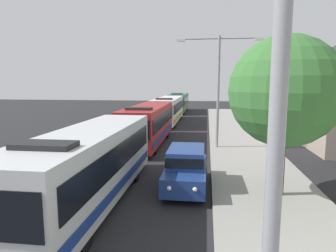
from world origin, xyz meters
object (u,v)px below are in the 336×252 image
at_px(bus_second_in_line, 148,123).
at_px(streetlamp_near, 282,39).
at_px(bus_fourth_in_line, 179,102).
at_px(white_suv, 186,166).
at_px(roadside_tree, 285,92).
at_px(bus_middle, 169,109).
at_px(streetlamp_mid, 218,80).
at_px(bus_lead, 90,163).

bearing_deg(bus_second_in_line, streetlamp_near, -74.60).
bearing_deg(bus_fourth_in_line, white_suv, -84.08).
distance_m(streetlamp_near, roadside_tree, 9.60).
bearing_deg(bus_second_in_line, white_suv, -69.04).
xyz_separation_m(bus_second_in_line, bus_middle, (0.00, 12.64, 0.00)).
relative_size(bus_middle, streetlamp_mid, 1.53).
bearing_deg(bus_lead, streetlamp_mid, 63.72).
xyz_separation_m(bus_lead, bus_second_in_line, (-0.00, 12.01, -0.00)).
bearing_deg(roadside_tree, bus_second_in_line, 126.91).
relative_size(bus_middle, bus_fourth_in_line, 1.15).
bearing_deg(streetlamp_mid, bus_fourth_in_line, 101.28).
relative_size(bus_fourth_in_line, streetlamp_near, 1.23).
distance_m(bus_lead, bus_fourth_in_line, 38.01).
relative_size(bus_lead, streetlamp_mid, 1.36).
bearing_deg(bus_lead, bus_second_in_line, 90.00).
relative_size(white_suv, streetlamp_mid, 0.58).
bearing_deg(bus_second_in_line, bus_fourth_in_line, 90.00).
xyz_separation_m(bus_middle, roadside_tree, (7.76, -22.97, 2.85)).
distance_m(bus_lead, bus_middle, 24.65).
xyz_separation_m(bus_second_in_line, streetlamp_near, (5.40, -19.59, 3.69)).
relative_size(bus_second_in_line, roadside_tree, 1.61).
bearing_deg(white_suv, streetlamp_mid, 78.79).
bearing_deg(bus_fourth_in_line, bus_lead, -90.00).
xyz_separation_m(bus_lead, roadside_tree, (7.76, 1.67, 2.85)).
bearing_deg(bus_middle, bus_second_in_line, -90.00).
height_order(bus_lead, white_suv, bus_lead).
xyz_separation_m(bus_lead, bus_middle, (0.00, 24.65, 0.00)).
bearing_deg(bus_middle, white_suv, -80.58).
height_order(white_suv, streetlamp_mid, streetlamp_mid).
xyz_separation_m(bus_lead, white_suv, (3.70, 2.35, -0.66)).
bearing_deg(bus_lead, streetlamp_near, -54.58).
xyz_separation_m(bus_middle, streetlamp_near, (5.40, -32.24, 3.69)).
bearing_deg(roadside_tree, bus_middle, 108.67).
relative_size(streetlamp_mid, roadside_tree, 1.20).
distance_m(bus_middle, white_suv, 22.61).
height_order(bus_middle, white_suv, bus_middle).
bearing_deg(bus_second_in_line, streetlamp_mid, -11.26).
height_order(bus_middle, bus_fourth_in_line, same).
distance_m(bus_lead, streetlamp_mid, 12.66).
xyz_separation_m(bus_middle, bus_fourth_in_line, (-0.00, 13.36, -0.00)).
distance_m(white_suv, roadside_tree, 5.41).
relative_size(bus_middle, roadside_tree, 1.84).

